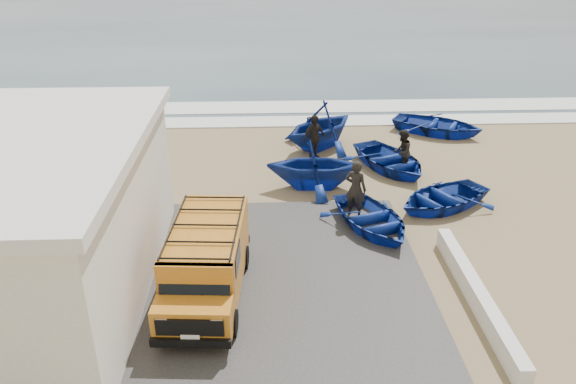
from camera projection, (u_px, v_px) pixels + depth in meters
name	position (u px, v px, depth m)	size (l,w,h in m)	color
ground	(279.00, 248.00, 17.00)	(160.00, 160.00, 0.00)	#8E7752
slab	(206.00, 287.00, 15.11)	(12.00, 10.00, 0.05)	#413E3B
ocean	(267.00, 6.00, 67.51)	(180.00, 88.00, 0.01)	#385166
surf_line	(272.00, 122.00, 27.81)	(180.00, 1.60, 0.06)	white
surf_wash	(272.00, 107.00, 30.07)	(180.00, 2.20, 0.04)	white
parapet	(476.00, 295.00, 14.36)	(0.35, 6.00, 0.55)	silver
van	(206.00, 260.00, 14.42)	(2.13, 4.74, 1.99)	orange
boat_near_left	(372.00, 219.00, 17.91)	(2.58, 3.61, 0.75)	navy
boat_near_right	(442.00, 197.00, 19.29)	(2.58, 3.62, 0.75)	navy
boat_mid_left	(315.00, 165.00, 20.51)	(3.02, 3.50, 1.84)	navy
boat_mid_right	(390.00, 160.00, 22.30)	(2.82, 3.95, 0.82)	navy
boat_far_left	(320.00, 125.00, 24.19)	(3.38, 3.92, 2.06)	navy
boat_far_right	(438.00, 125.00, 26.14)	(2.93, 4.11, 0.85)	navy
fisherman_front	(356.00, 189.00, 18.44)	(0.73, 0.48, 2.00)	black
fisherman_middle	(402.00, 152.00, 21.82)	(0.85, 0.66, 1.75)	black
fisherman_back	(314.00, 138.00, 23.00)	(1.13, 0.47, 1.92)	black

